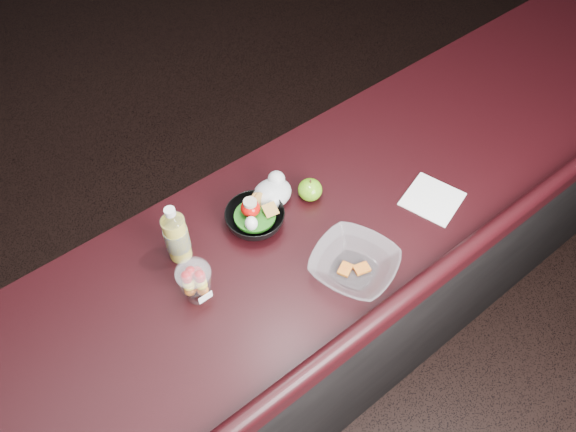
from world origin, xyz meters
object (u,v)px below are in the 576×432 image
object	(u,v)px
green_apple	(310,190)
takeout_bowl	(354,265)
lemonade_bottle	(176,237)
snack_bowl	(255,217)
fruit_cup	(195,281)

from	to	relation	value
green_apple	takeout_bowl	distance (m)	0.29
lemonade_bottle	green_apple	bearing A→B (deg)	-8.27
snack_bowl	takeout_bowl	world-z (taller)	snack_bowl
lemonade_bottle	takeout_bowl	xyz separation A→B (m)	(0.35, -0.35, -0.06)
fruit_cup	takeout_bowl	distance (m)	0.44
fruit_cup	green_apple	distance (m)	0.47
lemonade_bottle	snack_bowl	bearing A→B (deg)	-10.60
fruit_cup	snack_bowl	size ratio (longest dim) A/B	0.72
lemonade_bottle	green_apple	size ratio (longest dim) A/B	2.65
takeout_bowl	lemonade_bottle	bearing A→B (deg)	135.63
lemonade_bottle	takeout_bowl	world-z (taller)	lemonade_bottle
takeout_bowl	green_apple	bearing A→B (deg)	75.20
lemonade_bottle	green_apple	distance (m)	0.44
green_apple	snack_bowl	distance (m)	0.20
fruit_cup	snack_bowl	distance (m)	0.28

